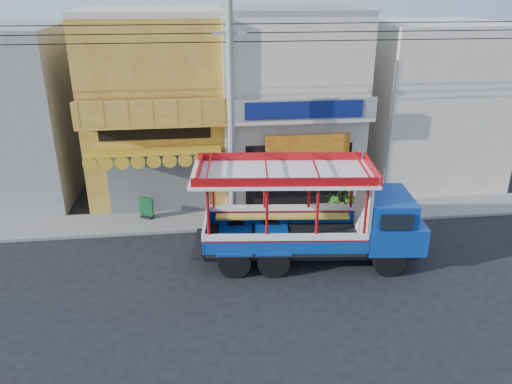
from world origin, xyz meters
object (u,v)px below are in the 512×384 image
Objects in this scene: songthaew_truck at (326,216)px; green_sign at (147,209)px; potted_plant_b at (334,207)px; potted_plant_c at (349,195)px; utility_pole at (235,105)px; potted_plant_a at (334,199)px.

songthaew_truck is 8.80× the size of green_sign.
songthaew_truck is at bearing 125.95° from potted_plant_b.
songthaew_truck is 8.19× the size of potted_plant_c.
utility_pole is 6.32m from potted_plant_a.
potted_plant_b is at bearing -148.52° from potted_plant_a.
green_sign is 7.86m from potted_plant_b.
utility_pole reaches higher than potted_plant_a.
potted_plant_c is (2.22, 4.28, -1.15)m from songthaew_truck.
potted_plant_b is (7.82, -0.78, 0.04)m from green_sign.
potted_plant_b is 1.36m from potted_plant_c.
potted_plant_c is at bearing -30.83° from potted_plant_a.
potted_plant_a is at bearing 0.16° from green_sign.
potted_plant_c reaches higher than green_sign.
songthaew_truck is 4.52m from potted_plant_a.
potted_plant_b is (4.13, 0.26, -4.48)m from utility_pole.
songthaew_truck is 4.95m from potted_plant_c.
utility_pole is 5.93m from green_sign.
green_sign is 8.77m from potted_plant_c.
potted_plant_a is at bearing -47.18° from potted_plant_b.
utility_pole is 30.53× the size of green_sign.
green_sign reaches higher than potted_plant_a.
potted_plant_c is (8.76, 0.20, 0.11)m from green_sign.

